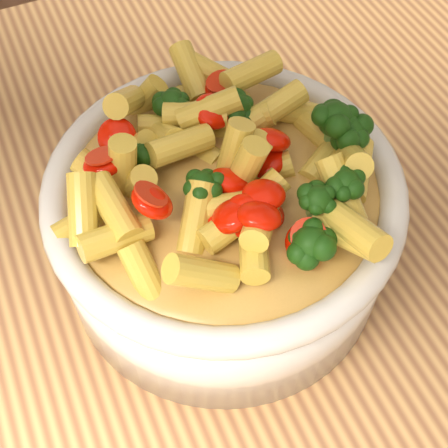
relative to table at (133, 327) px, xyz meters
name	(u,v)px	position (x,y,z in m)	size (l,w,h in m)	color
table	(133,327)	(0.00, 0.00, 0.00)	(1.20, 0.80, 0.90)	tan
serving_bowl	(224,223)	(0.09, -0.03, 0.16)	(0.26, 0.26, 0.11)	silver
pasta_salad	(224,164)	(0.09, -0.03, 0.23)	(0.21, 0.21, 0.05)	#E7BE49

